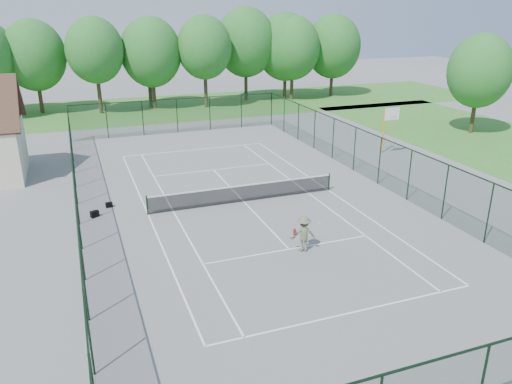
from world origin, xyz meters
The scene contains 12 objects.
ground centered at (0.00, 0.00, 0.00)m, with size 140.00×140.00×0.00m, color gray.
grass_far centered at (0.00, 30.00, 0.01)m, with size 80.00×16.00×0.01m, color #40832F.
grass_side centered at (24.00, 4.00, 0.01)m, with size 14.00×40.00×0.01m, color #40832F.
court_lines centered at (0.00, 0.00, 0.00)m, with size 11.05×23.85×0.01m.
tennis_net centered at (0.00, 0.00, 0.58)m, with size 11.08×0.08×1.10m.
fence_enclosure centered at (0.00, 0.00, 1.56)m, with size 18.05×36.05×3.02m.
tree_line_far centered at (0.00, 30.00, 5.99)m, with size 39.40×6.40×9.70m.
basketball_goal centered at (13.27, 5.49, 2.57)m, with size 1.20×1.43×3.65m.
tree_side centered at (24.45, 8.80, 5.39)m, with size 5.40×5.40×8.55m.
sports_bag_a centered at (-8.20, 0.71, 0.17)m, with size 0.42×0.25×0.34m, color black.
sports_bag_b centered at (-7.36, 1.87, 0.14)m, with size 0.36×0.22×0.28m, color black.
tennis_player centered at (0.55, -6.75, 0.85)m, with size 1.92×0.95×1.70m.
Camera 1 is at (-8.68, -25.30, 10.57)m, focal length 35.00 mm.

